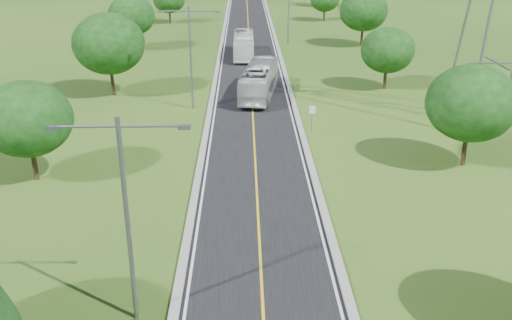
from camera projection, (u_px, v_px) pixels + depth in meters
The scene contains 16 objects.
ground at pixel (251, 72), 71.41m from camera, with size 260.00×260.00×0.00m, color #254A15.
road at pixel (250, 61), 76.93m from camera, with size 8.00×150.00×0.06m, color black.
curb_left at pixel (219, 61), 76.82m from camera, with size 0.50×150.00×0.22m, color gray.
curb_right at pixel (281, 60), 76.99m from camera, with size 0.50×150.00×0.22m, color gray.
speed_limit_sign at pixel (312, 114), 50.58m from camera, with size 0.55×0.09×2.40m.
streetlight_near_left at pixel (126, 206), 24.71m from camera, with size 5.90×0.25×10.00m.
streetlight_mid_left at pixel (190, 50), 55.16m from camera, with size 5.90×0.25×10.00m.
streetlight_far_right at pixel (289, 4), 85.85m from camera, with size 5.90×0.25×10.00m.
tree_lb at pixel (27, 119), 39.77m from camera, with size 6.30×6.30×7.33m.
tree_lc at pixel (109, 44), 59.74m from camera, with size 7.56×7.56×8.79m.
tree_ld at pixel (131, 15), 82.08m from camera, with size 6.72×6.72×7.82m.
tree_rb at pixel (471, 103), 42.13m from camera, with size 6.72×6.72×7.82m.
tree_rc at pixel (388, 50), 62.65m from camera, with size 5.88×5.88×6.84m.
tree_rd at pixel (364, 11), 84.48m from camera, with size 7.14×7.14×8.30m.
bus_outbound at pixel (259, 80), 60.85m from camera, with size 2.85×12.20×3.40m, color beige.
bus_inbound at pixel (244, 45), 78.90m from camera, with size 2.68×11.45×3.19m, color white.
Camera 1 is at (-0.82, -10.15, 17.29)m, focal length 40.00 mm.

